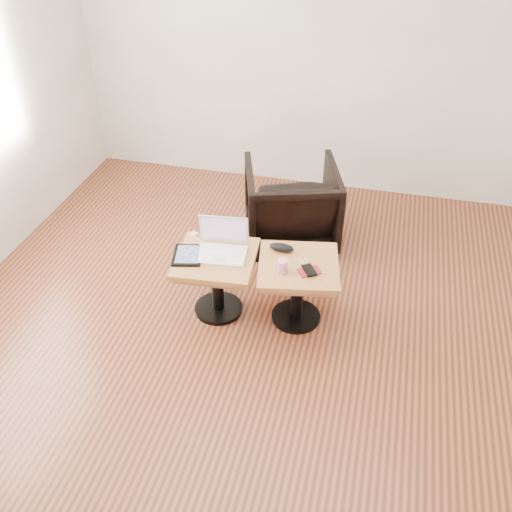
% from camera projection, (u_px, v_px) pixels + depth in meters
% --- Properties ---
extents(room_shell, '(4.52, 4.52, 2.71)m').
position_uv_depth(room_shell, '(280.00, 161.00, 2.83)').
color(room_shell, '#422416').
rests_on(room_shell, ground).
extents(side_table_left, '(0.55, 0.55, 0.46)m').
position_uv_depth(side_table_left, '(217.00, 270.00, 3.75)').
color(side_table_left, black).
rests_on(side_table_left, ground).
extents(side_table_right, '(0.59, 0.59, 0.46)m').
position_uv_depth(side_table_right, '(298.00, 278.00, 3.68)').
color(side_table_right, black).
rests_on(side_table_right, ground).
extents(laptop, '(0.35, 0.29, 0.23)m').
position_uv_depth(laptop, '(222.00, 246.00, 3.69)').
color(laptop, white).
rests_on(laptop, side_table_left).
extents(tablet, '(0.23, 0.27, 0.02)m').
position_uv_depth(tablet, '(188.00, 255.00, 3.68)').
color(tablet, black).
rests_on(tablet, side_table_left).
extents(charging_adapter, '(0.05, 0.05, 0.02)m').
position_uv_depth(charging_adapter, '(194.00, 235.00, 3.86)').
color(charging_adapter, white).
rests_on(charging_adapter, side_table_left).
extents(glasses_case, '(0.17, 0.08, 0.05)m').
position_uv_depth(glasses_case, '(282.00, 247.00, 3.72)').
color(glasses_case, black).
rests_on(glasses_case, side_table_right).
extents(striped_cup, '(0.08, 0.08, 0.09)m').
position_uv_depth(striped_cup, '(283.00, 266.00, 3.53)').
color(striped_cup, '#CB2F70').
rests_on(striped_cup, side_table_right).
extents(earbuds_tangle, '(0.07, 0.06, 0.01)m').
position_uv_depth(earbuds_tangle, '(303.00, 260.00, 3.64)').
color(earbuds_tangle, white).
rests_on(earbuds_tangle, side_table_right).
extents(phone_on_sleeve, '(0.16, 0.15, 0.02)m').
position_uv_depth(phone_on_sleeve, '(309.00, 271.00, 3.55)').
color(phone_on_sleeve, maroon).
rests_on(phone_on_sleeve, side_table_right).
extents(armchair, '(0.88, 0.89, 0.65)m').
position_uv_depth(armchair, '(291.00, 204.00, 4.46)').
color(armchair, black).
rests_on(armchair, ground).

